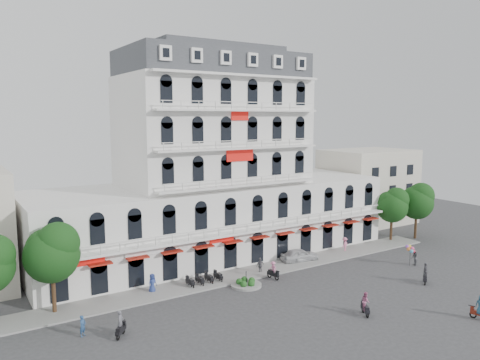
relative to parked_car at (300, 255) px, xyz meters
name	(u,v)px	position (x,y,z in m)	size (l,w,h in m)	color
ground	(307,299)	(-7.02, -9.50, -0.79)	(120.00, 120.00, 0.00)	#38383A
sidewalk	(254,272)	(-7.02, -0.50, -0.71)	(53.00, 4.00, 0.16)	gray
main_building	(214,176)	(-7.02, 8.50, 9.17)	(45.00, 15.00, 25.80)	silver
flank_building_east	(368,186)	(22.98, 10.50, 5.21)	(14.00, 10.00, 12.00)	beige
traffic_island	(246,284)	(-10.02, -3.50, -0.54)	(3.20, 3.20, 1.60)	gray
parked_scooter_row	(204,284)	(-13.37, -0.70, -0.79)	(4.40, 1.80, 1.10)	black
tree_west_inner	(52,251)	(-27.97, -0.02, 4.89)	(4.76, 4.76, 8.25)	#382314
tree_east_inner	(393,204)	(17.03, 0.48, 4.42)	(4.40, 4.37, 7.57)	#382314
tree_east_outer	(417,200)	(21.03, -0.52, 4.76)	(4.65, 4.65, 8.05)	#382314
parked_car	(300,255)	(0.00, 0.00, 0.00)	(1.88, 4.66, 1.59)	silver
rider_west	(121,325)	(-24.52, -7.53, 0.19)	(1.23, 1.38, 2.19)	black
rider_southwest	(365,303)	(-5.10, -15.07, 0.30)	(1.02, 1.55, 2.15)	black
rider_northeast	(425,273)	(6.21, -12.88, 0.32)	(1.43, 1.19, 2.24)	black
rider_center	(273,270)	(-6.39, -3.23, 0.21)	(0.69, 1.70, 1.95)	black
pedestrian_left	(152,283)	(-18.82, 0.00, 0.17)	(0.94, 0.61, 1.93)	navy
pedestrian_mid	(260,265)	(-6.48, -0.95, 0.10)	(1.04, 0.43, 1.78)	#515057
pedestrian_right	(345,245)	(7.48, 0.00, 0.17)	(1.24, 0.71, 1.92)	pink
pedestrian_far	(83,326)	(-27.02, -5.79, 0.06)	(0.62, 0.41, 1.71)	navy
balloon_vendor	(413,255)	(10.16, -8.35, 0.46)	(1.53, 1.38, 2.45)	#54555B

